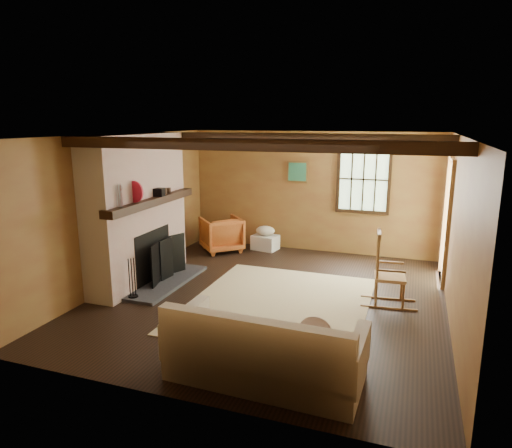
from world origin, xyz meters
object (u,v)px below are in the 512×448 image
at_px(sofa, 264,354).
at_px(laundry_basket, 265,242).
at_px(rocking_chair, 387,274).
at_px(armchair, 222,234).
at_px(fireplace, 139,216).

bearing_deg(sofa, laundry_basket, 109.99).
relative_size(rocking_chair, laundry_basket, 2.16).
bearing_deg(armchair, fireplace, 33.36).
height_order(rocking_chair, armchair, rocking_chair).
bearing_deg(rocking_chair, fireplace, 88.87).
distance_m(fireplace, armchair, 2.27).
relative_size(rocking_chair, sofa, 0.54).
xyz_separation_m(fireplace, rocking_chair, (3.89, 0.32, -0.65)).
relative_size(rocking_chair, armchair, 1.41).
distance_m(fireplace, laundry_basket, 2.96).
bearing_deg(armchair, rocking_chair, 110.05).
height_order(sofa, armchair, sofa).
bearing_deg(rocking_chair, sofa, 151.51).
bearing_deg(laundry_basket, sofa, -71.79).
height_order(rocking_chair, laundry_basket, rocking_chair).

